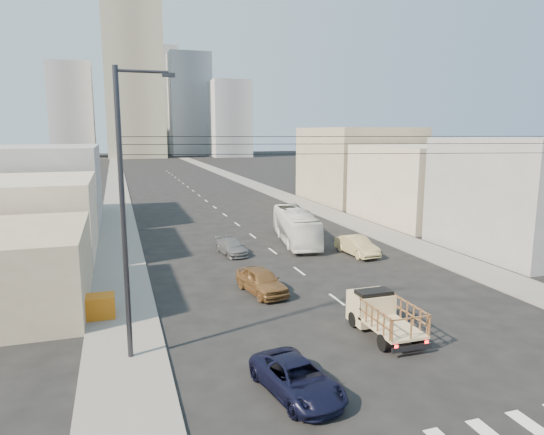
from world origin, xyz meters
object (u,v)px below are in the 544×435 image
sedan_grey (231,247)px  streetlamp_left (125,209)px  city_bus (296,226)px  sedan_brown (261,281)px  sedan_tan (357,246)px  navy_pickup (297,378)px  crate_stack (97,307)px  flatbed_pickup (382,312)px

sedan_grey → streetlamp_left: streetlamp_left is taller
city_bus → sedan_brown: bearing=-109.8°
sedan_tan → sedan_grey: sedan_tan is taller
navy_pickup → crate_stack: size_ratio=2.47×
flatbed_pickup → crate_stack: flatbed_pickup is taller
sedan_grey → streetlamp_left: 18.88m
sedan_tan → flatbed_pickup: bearing=-118.1°
streetlamp_left → sedan_tan: bearing=36.6°
flatbed_pickup → city_bus: (2.92, 19.40, 0.33)m
sedan_tan → streetlamp_left: bearing=-148.3°
flatbed_pickup → navy_pickup: 6.87m
navy_pickup → sedan_grey: (2.40, 20.85, -0.03)m
city_bus → sedan_tan: 6.36m
sedan_brown → streetlamp_left: size_ratio=0.37×
flatbed_pickup → sedan_grey: size_ratio=1.09×
flatbed_pickup → sedan_grey: (-3.33, 17.08, -0.51)m
city_bus → sedan_tan: (3.00, -5.57, -0.69)m
city_bus → sedan_brown: size_ratio=2.30×
navy_pickup → sedan_grey: navy_pickup is taller
flatbed_pickup → streetlamp_left: 12.58m
sedan_brown → streetlamp_left: 11.46m
navy_pickup → streetlamp_left: size_ratio=0.37×
streetlamp_left → sedan_grey: bearing=63.5°
sedan_brown → sedan_tan: sedan_brown is taller
sedan_tan → streetlamp_left: (-17.26, -12.81, 5.70)m
flatbed_pickup → sedan_grey: flatbed_pickup is taller
city_bus → crate_stack: bearing=-130.7°
city_bus → sedan_tan: city_bus is taller
navy_pickup → city_bus: bearing=59.1°
flatbed_pickup → sedan_brown: bearing=116.7°
sedan_grey → crate_stack: size_ratio=2.25×
sedan_brown → crate_stack: size_ratio=2.46×
navy_pickup → streetlamp_left: streetlamp_left is taller
navy_pickup → sedan_brown: 11.39m
sedan_grey → crate_stack: (-9.62, -11.00, 0.10)m
flatbed_pickup → crate_stack: 14.31m
sedan_grey → crate_stack: crate_stack is taller
flatbed_pickup → streetlamp_left: size_ratio=0.37×
sedan_brown → sedan_tan: (9.66, 6.38, -0.02)m
sedan_tan → crate_stack: bearing=-162.6°
sedan_brown → flatbed_pickup: bearing=-73.2°
flatbed_pickup → city_bus: city_bus is taller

